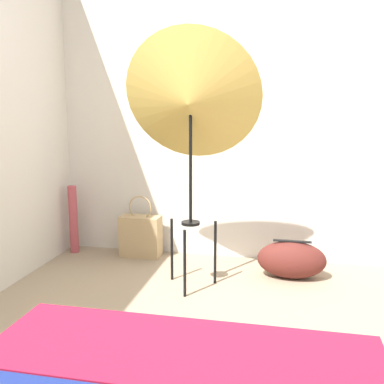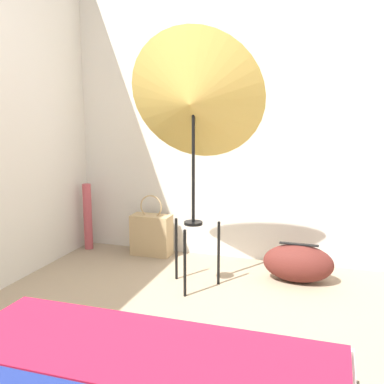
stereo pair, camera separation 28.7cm
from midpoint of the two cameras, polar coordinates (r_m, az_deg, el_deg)
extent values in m
cube|color=silver|center=(3.67, 5.11, 11.45)|extent=(8.00, 0.05, 2.60)
cube|color=#B21938|center=(1.70, -6.29, -19.87)|extent=(1.41, 0.49, 0.04)
cylinder|color=black|center=(3.00, -3.70, -9.10)|extent=(0.02, 0.02, 0.46)
cylinder|color=black|center=(3.29, -5.09, -7.32)|extent=(0.02, 0.02, 0.46)
cylinder|color=black|center=(3.22, 0.39, -7.71)|extent=(0.02, 0.02, 0.46)
cylinder|color=black|center=(3.10, -2.83, -3.99)|extent=(0.13, 0.13, 0.02)
cylinder|color=black|center=(3.03, -2.90, 3.68)|extent=(0.02, 0.02, 0.83)
cone|color=#D1B251|center=(3.01, -2.98, 11.60)|extent=(0.93, 0.52, 0.92)
cube|color=tan|center=(3.86, -8.66, -5.60)|extent=(0.34, 0.17, 0.35)
torus|color=tan|center=(3.80, -8.77, -1.97)|extent=(0.20, 0.01, 0.20)
ellipsoid|color=#5B231E|center=(3.40, 10.16, -8.50)|extent=(0.50, 0.28, 0.28)
cube|color=black|center=(3.36, 10.24, -6.21)|extent=(0.28, 0.04, 0.01)
cylinder|color=#BC4C56|center=(4.06, -16.82, -3.37)|extent=(0.07, 0.07, 0.59)
camera|label=1|loc=(0.14, -92.86, -0.53)|focal=42.00mm
camera|label=2|loc=(0.14, 87.14, 0.53)|focal=42.00mm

